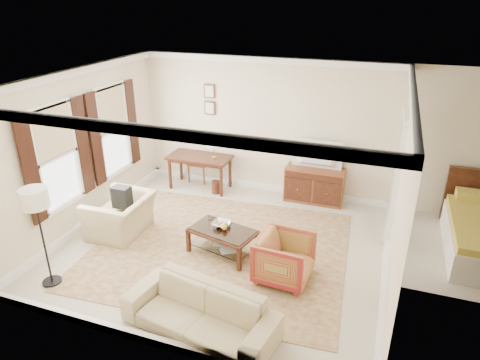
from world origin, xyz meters
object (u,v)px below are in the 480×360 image
Objects in this scene: writing_desk at (200,161)px; club_armchair at (120,209)px; sideboard at (314,185)px; coffee_table at (223,235)px; sofa at (199,306)px; tv at (317,146)px; striped_armchair at (285,256)px.

club_armchair reaches higher than writing_desk.
coffee_table is (-1.08, -2.48, -0.02)m from sideboard.
writing_desk is 2.74m from coffee_table.
sofa is (2.39, -1.80, -0.09)m from club_armchair.
tv is at bearing -90.00° from sideboard.
writing_desk is 1.16× the size of coffee_table.
tv is 4.01m from club_armchair.
sofa is (1.86, -4.10, -0.25)m from writing_desk.
sofa is at bearing -65.60° from writing_desk.
striped_armchair is (1.15, -0.35, 0.06)m from coffee_table.
striped_armchair reaches higher than coffee_table.
tv is at bearing 128.25° from club_armchair.
sideboard is at bearing 4.16° from writing_desk.
coffee_table is at bearing -57.53° from writing_desk.
writing_desk is at bearing 48.23° from striped_armchair.
sofa reaches higher than coffee_table.
writing_desk reaches higher than sideboard.
writing_desk is 3.73m from striped_armchair.
writing_desk is at bearing 124.45° from sofa.
tv is 2.93m from striped_armchair.
club_armchair reaches higher than coffee_table.
sofa is at bearing -99.07° from sideboard.
sofa is at bearing -77.57° from coffee_table.
club_armchair is (-0.53, -2.30, -0.17)m from writing_desk.
tv is at bearing 3.72° from writing_desk.
coffee_table is at bearing 76.74° from striped_armchair.
coffee_table is at bearing 112.48° from sofa.
club_armchair is (-3.07, -2.46, -0.75)m from tv.
club_armchair is at bearing -141.07° from sideboard.
striped_armchair is 3.16m from club_armchair.
sideboard is 1.09× the size of club_armchair.
tv is 0.82× the size of coffee_table.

